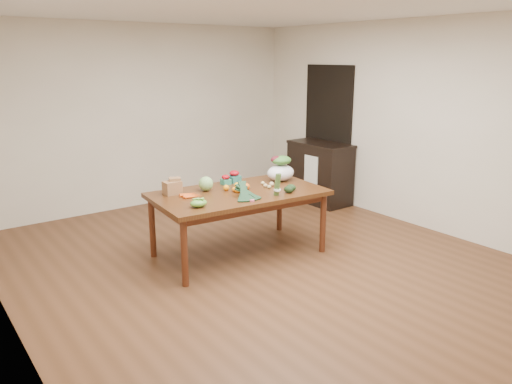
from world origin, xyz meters
TOP-DOWN VIEW (x-y plane):
  - floor at (0.00, 0.00)m, footprint 6.00×6.00m
  - ceiling at (0.00, 0.00)m, footprint 5.00×6.00m
  - room_walls at (0.00, 0.00)m, footprint 5.02×6.02m
  - dining_table at (-0.04, 0.44)m, footprint 1.99×1.22m
  - doorway_dark at (2.48, 1.60)m, footprint 0.02×1.00m
  - cabinet at (2.22, 1.48)m, footprint 0.52×1.02m
  - dish_towel at (1.96, 1.40)m, footprint 0.02×0.28m
  - paper_bag at (-0.68, 0.79)m, footprint 0.27×0.23m
  - cabbage at (-0.31, 0.69)m, footprint 0.16×0.16m
  - strawberry_basket_a at (0.03, 0.81)m, footprint 0.11×0.11m
  - strawberry_basket_b at (0.18, 0.83)m, footprint 0.14×0.14m
  - orange_a at (-0.12, 0.56)m, footprint 0.07×0.07m
  - orange_b at (0.03, 0.57)m, footprint 0.07×0.07m
  - orange_c at (0.10, 0.46)m, footprint 0.07×0.07m
  - mandarin_cluster at (-0.02, 0.43)m, footprint 0.19×0.19m
  - carrots at (-0.57, 0.59)m, footprint 0.24×0.21m
  - snap_pea_bag at (-0.69, 0.19)m, footprint 0.18×0.14m
  - kale_bunch at (-0.13, 0.13)m, footprint 0.35×0.43m
  - asparagus_bundle at (0.21, 0.05)m, footprint 0.09×0.12m
  - potato_a at (0.33, 0.41)m, footprint 0.05×0.05m
  - potato_b at (0.33, 0.34)m, footprint 0.05×0.04m
  - potato_c at (0.42, 0.41)m, footprint 0.05×0.05m
  - potato_d at (0.38, 0.53)m, footprint 0.05×0.04m
  - potato_e at (0.43, 0.42)m, footprint 0.06×0.05m
  - avocado_a at (0.38, 0.06)m, footprint 0.11×0.13m
  - avocado_b at (0.47, 0.11)m, footprint 0.11×0.13m
  - salad_bag at (0.67, 0.56)m, footprint 0.38×0.30m

SIDE VIEW (x-z plane):
  - floor at x=0.00m, z-range 0.00..0.00m
  - dining_table at x=-0.04m, z-range 0.00..0.75m
  - cabinet at x=2.22m, z-range 0.00..0.94m
  - dish_towel at x=1.96m, z-range 0.33..0.78m
  - carrots at x=-0.57m, z-range 0.75..0.78m
  - potato_d at x=0.38m, z-range 0.75..0.79m
  - potato_b at x=0.33m, z-range 0.75..0.79m
  - potato_a at x=0.33m, z-range 0.75..0.80m
  - potato_c at x=0.42m, z-range 0.75..0.80m
  - potato_e at x=0.43m, z-range 0.75..0.80m
  - orange_a at x=-0.12m, z-range 0.75..0.82m
  - orange_b at x=0.03m, z-range 0.75..0.82m
  - orange_c at x=0.10m, z-range 0.75..0.82m
  - avocado_a at x=0.38m, z-range 0.75..0.83m
  - avocado_b at x=0.47m, z-range 0.75..0.83m
  - snap_pea_bag at x=-0.69m, z-range 0.75..0.83m
  - mandarin_cluster at x=-0.02m, z-range 0.75..0.84m
  - strawberry_basket_a at x=0.03m, z-range 0.75..0.84m
  - strawberry_basket_b at x=0.18m, z-range 0.75..0.86m
  - kale_bunch at x=-0.13m, z-range 0.75..0.91m
  - cabbage at x=-0.31m, z-range 0.75..0.91m
  - paper_bag at x=-0.68m, z-range 0.75..0.93m
  - asparagus_bundle at x=0.21m, z-range 0.75..1.00m
  - salad_bag at x=0.67m, z-range 0.75..1.03m
  - doorway_dark at x=2.48m, z-range 0.00..2.10m
  - room_walls at x=0.00m, z-range 0.00..2.70m
  - ceiling at x=0.00m, z-range 2.69..2.71m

